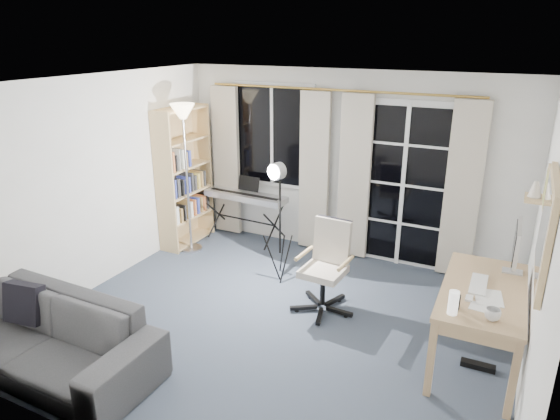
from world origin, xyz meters
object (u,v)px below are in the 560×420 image
object	(u,v)px
keyboard_piano	(245,197)
studio_light	(277,185)
torchiere_lamp	(184,134)
desk	(483,298)
mug	(493,313)
sofa	(39,324)
office_chair	(328,258)
monitor	(516,244)
bookshelf	(182,180)

from	to	relation	value
keyboard_piano	studio_light	bearing A→B (deg)	-39.66
torchiere_lamp	desk	size ratio (longest dim) A/B	1.44
mug	sofa	distance (m)	3.76
desk	sofa	distance (m)	3.86
keyboard_piano	sofa	world-z (taller)	keyboard_piano
office_chair	sofa	distance (m)	2.81
studio_light	keyboard_piano	bearing A→B (deg)	155.94
keyboard_piano	mug	xyz separation A→B (m)	(3.33, -1.97, 0.13)
monitor	keyboard_piano	bearing A→B (deg)	162.46
bookshelf	office_chair	size ratio (longest dim) A/B	1.95
bookshelf	torchiere_lamp	size ratio (longest dim) A/B	0.96
torchiere_lamp	keyboard_piano	distance (m)	1.22
mug	keyboard_piano	bearing A→B (deg)	149.39
keyboard_piano	monitor	world-z (taller)	monitor
studio_light	mug	world-z (taller)	studio_light
keyboard_piano	desk	size ratio (longest dim) A/B	0.88
keyboard_piano	office_chair	size ratio (longest dim) A/B	1.24
keyboard_piano	office_chair	distance (m)	2.04
sofa	desk	bearing A→B (deg)	28.16
desk	office_chair	bearing A→B (deg)	167.59
desk	bookshelf	bearing A→B (deg)	163.81
bookshelf	sofa	xyz separation A→B (m)	(0.59, -2.87, -0.47)
office_chair	mug	world-z (taller)	office_chair
desk	sofa	xyz separation A→B (m)	(-3.41, -1.78, -0.21)
office_chair	monitor	world-z (taller)	monitor
bookshelf	desk	size ratio (longest dim) A/B	1.38
bookshelf	studio_light	xyz separation A→B (m)	(1.70, -0.46, 0.28)
keyboard_piano	monitor	distance (m)	3.59
mug	monitor	bearing A→B (deg)	84.20
bookshelf	mug	xyz separation A→B (m)	(4.10, -1.59, -0.11)
studio_light	desk	world-z (taller)	studio_light
studio_light	sofa	xyz separation A→B (m)	(-1.11, -2.41, -0.76)
studio_light	mug	distance (m)	2.69
mug	sofa	bearing A→B (deg)	-160.01
bookshelf	office_chair	world-z (taller)	bookshelf
bookshelf	office_chair	bearing A→B (deg)	-17.48
mug	desk	bearing A→B (deg)	101.31
torchiere_lamp	monitor	world-z (taller)	torchiere_lamp
keyboard_piano	mug	world-z (taller)	keyboard_piano
torchiere_lamp	keyboard_piano	bearing A→B (deg)	47.80
bookshelf	mug	world-z (taller)	bookshelf
keyboard_piano	studio_light	distance (m)	1.35
torchiere_lamp	desk	xyz separation A→B (m)	(3.76, -0.88, -0.95)
sofa	studio_light	bearing A→B (deg)	65.99
torchiere_lamp	desk	bearing A→B (deg)	-13.19
desk	mug	world-z (taller)	mug
torchiere_lamp	monitor	size ratio (longest dim) A/B	3.75
bookshelf	keyboard_piano	xyz separation A→B (m)	(0.78, 0.38, -0.24)
studio_light	monitor	bearing A→B (deg)	14.06
mug	torchiere_lamp	bearing A→B (deg)	160.30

